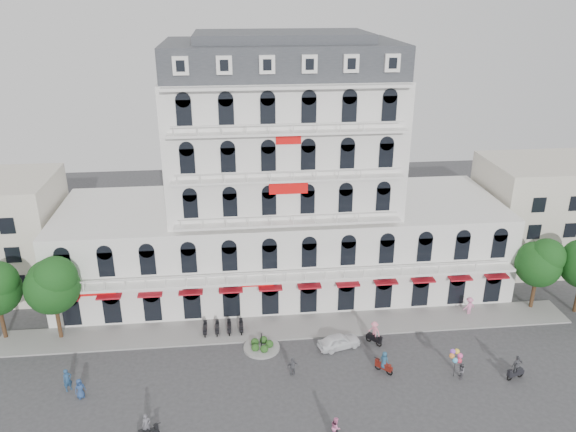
{
  "coord_description": "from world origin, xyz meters",
  "views": [
    {
      "loc": [
        -4.98,
        -35.34,
        29.58
      ],
      "look_at": [
        -0.24,
        10.0,
        10.92
      ],
      "focal_mm": 35.0,
      "sensor_mm": 36.0,
      "label": 1
    }
  ],
  "objects_px": {
    "parked_car": "(339,341)",
    "rider_northeast": "(517,367)",
    "rider_west": "(147,428)",
    "rider_center": "(374,332)",
    "rider_southwest": "(336,429)",
    "rider_east": "(384,362)",
    "balloon_vendor": "(459,364)"
  },
  "relations": [
    {
      "from": "rider_southwest",
      "to": "parked_car",
      "type": "bearing_deg",
      "value": -7.64
    },
    {
      "from": "rider_west",
      "to": "rider_east",
      "type": "xyz_separation_m",
      "value": [
        18.46,
        5.53,
        0.0
      ]
    },
    {
      "from": "rider_east",
      "to": "balloon_vendor",
      "type": "height_order",
      "value": "balloon_vendor"
    },
    {
      "from": "parked_car",
      "to": "rider_west",
      "type": "height_order",
      "value": "rider_west"
    },
    {
      "from": "rider_center",
      "to": "parked_car",
      "type": "bearing_deg",
      "value": -127.99
    },
    {
      "from": "rider_center",
      "to": "balloon_vendor",
      "type": "xyz_separation_m",
      "value": [
        5.64,
        -5.27,
        0.09
      ]
    },
    {
      "from": "parked_car",
      "to": "rider_northeast",
      "type": "relative_size",
      "value": 1.68
    },
    {
      "from": "rider_west",
      "to": "rider_east",
      "type": "distance_m",
      "value": 19.27
    },
    {
      "from": "rider_southwest",
      "to": "rider_center",
      "type": "relative_size",
      "value": 0.92
    },
    {
      "from": "rider_west",
      "to": "rider_southwest",
      "type": "distance_m",
      "value": 13.2
    },
    {
      "from": "rider_east",
      "to": "parked_car",
      "type": "bearing_deg",
      "value": -5.86
    },
    {
      "from": "rider_west",
      "to": "rider_southwest",
      "type": "xyz_separation_m",
      "value": [
        13.11,
        -1.57,
        0.1
      ]
    },
    {
      "from": "parked_car",
      "to": "balloon_vendor",
      "type": "bearing_deg",
      "value": -135.18
    },
    {
      "from": "rider_west",
      "to": "rider_center",
      "type": "relative_size",
      "value": 0.94
    },
    {
      "from": "parked_car",
      "to": "rider_center",
      "type": "xyz_separation_m",
      "value": [
        3.19,
        0.2,
        0.57
      ]
    },
    {
      "from": "rider_east",
      "to": "balloon_vendor",
      "type": "distance_m",
      "value": 5.95
    },
    {
      "from": "rider_west",
      "to": "balloon_vendor",
      "type": "distance_m",
      "value": 24.63
    },
    {
      "from": "rider_east",
      "to": "rider_center",
      "type": "height_order",
      "value": "rider_center"
    },
    {
      "from": "parked_car",
      "to": "balloon_vendor",
      "type": "xyz_separation_m",
      "value": [
        8.82,
        -5.07,
        0.66
      ]
    },
    {
      "from": "rider_southwest",
      "to": "rider_center",
      "type": "xyz_separation_m",
      "value": [
        5.51,
        11.1,
        0.15
      ]
    },
    {
      "from": "rider_west",
      "to": "rider_northeast",
      "type": "bearing_deg",
      "value": -14.56
    },
    {
      "from": "parked_car",
      "to": "rider_center",
      "type": "bearing_deg",
      "value": -101.66
    },
    {
      "from": "rider_west",
      "to": "rider_center",
      "type": "xyz_separation_m",
      "value": [
        18.62,
        9.52,
        0.25
      ]
    },
    {
      "from": "balloon_vendor",
      "to": "rider_east",
      "type": "bearing_deg",
      "value": 167.52
    },
    {
      "from": "rider_east",
      "to": "rider_northeast",
      "type": "bearing_deg",
      "value": -144.97
    },
    {
      "from": "rider_west",
      "to": "rider_northeast",
      "type": "height_order",
      "value": "rider_northeast"
    },
    {
      "from": "rider_east",
      "to": "rider_center",
      "type": "bearing_deg",
      "value": -46.74
    },
    {
      "from": "parked_car",
      "to": "rider_southwest",
      "type": "height_order",
      "value": "rider_southwest"
    },
    {
      "from": "rider_northeast",
      "to": "rider_center",
      "type": "xyz_separation_m",
      "value": [
        -10.27,
        5.92,
        0.08
      ]
    },
    {
      "from": "rider_southwest",
      "to": "rider_northeast",
      "type": "distance_m",
      "value": 16.6
    },
    {
      "from": "parked_car",
      "to": "balloon_vendor",
      "type": "relative_size",
      "value": 1.56
    },
    {
      "from": "balloon_vendor",
      "to": "parked_car",
      "type": "bearing_deg",
      "value": 150.11
    }
  ]
}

